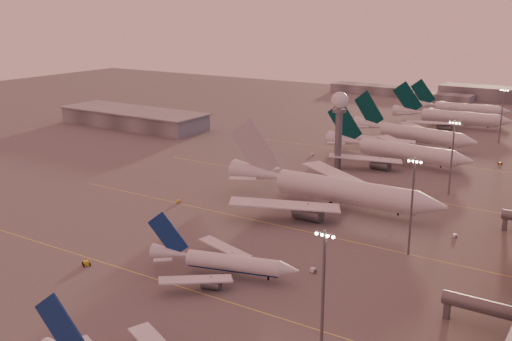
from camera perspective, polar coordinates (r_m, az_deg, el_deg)
The scene contains 22 objects.
ground at distance 141.94m, azimuth -15.62°, elevation -10.37°, with size 700.00×700.00×0.00m, color #5A5757.
taxiway_markings at distance 166.27m, azimuth 6.19°, elevation -5.96°, with size 180.00×185.25×0.02m.
hangar at distance 316.90m, azimuth -11.59°, elevation 4.93°, with size 82.00×27.00×8.50m.
radar_tower at distance 226.92m, azimuth 7.93°, elevation 5.28°, with size 6.40×6.40×31.10m.
mast_a at distance 103.44m, azimuth 6.40°, elevation -11.50°, with size 3.60×0.56×25.00m.
mast_b at distance 152.10m, azimuth 14.63°, elevation -2.95°, with size 3.60×0.56×25.00m.
mast_c at distance 204.51m, azimuth 18.16°, elevation 1.46°, with size 3.60×0.56×25.00m.
mast_d at distance 291.39m, azimuth 22.37°, elevation 5.06°, with size 3.60×0.56×25.00m.
distant_horizon at distance 423.16m, azimuth 19.40°, elevation 6.90°, with size 165.00×37.50×9.00m.
narrowbody_mid at distance 139.62m, azimuth -3.17°, elevation -8.92°, with size 35.77×28.17×14.29m.
widebody_white at distance 185.96m, azimuth 7.17°, elevation -2.21°, with size 72.57×58.16×25.53m.
greentail_a at distance 242.51m, azimuth 13.19°, elevation 1.57°, with size 62.11×49.97×22.56m.
greentail_b at distance 277.12m, azimuth 14.66°, elevation 3.18°, with size 60.83×48.71×22.27m.
greentail_c at distance 323.88m, azimuth 18.10°, elevation 4.63°, with size 61.23×49.34×22.23m.
greentail_d at distance 356.94m, azimuth 18.80°, elevation 5.45°, with size 55.15×44.40×20.03m.
gsv_tug_mid at distance 151.07m, azimuth -15.86°, elevation -8.52°, with size 4.64×4.06×1.14m.
gsv_truck_b at distance 142.11m, azimuth 5.61°, elevation -9.27°, with size 5.97×2.81×2.32m.
gsv_truck_c at distance 191.08m, azimuth -7.28°, elevation -2.80°, with size 5.31×3.39×2.02m.
gsv_catering_b at distance 170.51m, azimuth 18.48°, elevation -5.52°, with size 4.70×3.38×3.53m.
gsv_tug_far at distance 214.24m, azimuth 5.78°, elevation -0.87°, with size 3.43×4.26×1.06m.
gsv_truck_d at distance 250.06m, azimuth 5.45°, elevation 1.64°, with size 3.65×5.48×2.08m.
gsv_tug_hangar at distance 254.10m, azimuth 22.22°, elevation 0.63°, with size 3.25×2.06×0.90m.
Camera 1 is at (97.76, -83.29, 60.44)m, focal length 42.00 mm.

